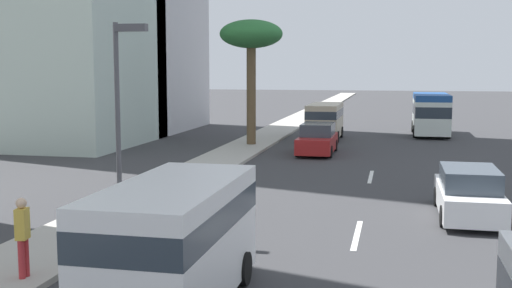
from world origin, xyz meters
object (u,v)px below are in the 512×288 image
(van_lead, at_px, (325,119))
(car_fourth, at_px, (468,194))
(palm_tree, at_px, (251,38))
(street_lamp, at_px, (121,100))
(minibus_third, at_px, (431,112))
(car_fifth, at_px, (317,140))
(van_second, at_px, (175,237))
(pedestrian_near_lamp, at_px, (23,234))

(van_lead, xyz_separation_m, car_fourth, (-20.67, -6.71, -0.58))
(palm_tree, bearing_deg, car_fourth, -146.67)
(car_fourth, bearing_deg, street_lamp, 112.49)
(minibus_third, height_order, car_fifth, minibus_third)
(car_fourth, height_order, car_fifth, car_fifth)
(van_second, height_order, car_fifth, van_second)
(car_fourth, distance_m, car_fifth, 15.07)
(minibus_third, distance_m, car_fifth, 13.02)
(street_lamp, bearing_deg, car_fifth, -10.56)
(van_second, distance_m, palm_tree, 25.84)
(van_second, xyz_separation_m, car_fifth, (22.64, 0.00, -0.62))
(car_fourth, height_order, street_lamp, street_lamp)
(minibus_third, bearing_deg, car_fifth, 150.20)
(van_second, relative_size, car_fourth, 1.06)
(van_lead, distance_m, pedestrian_near_lamp, 29.28)
(van_second, bearing_deg, street_lamp, -146.53)
(van_lead, bearing_deg, palm_tree, -39.71)
(van_lead, bearing_deg, minibus_third, 122.04)
(van_lead, height_order, palm_tree, palm_tree)
(minibus_third, bearing_deg, van_lead, 122.04)
(car_fourth, bearing_deg, van_second, 144.77)
(minibus_third, xyz_separation_m, pedestrian_near_lamp, (-33.38, 10.06, -0.46))
(minibus_third, bearing_deg, car_fourth, 179.73)
(pedestrian_near_lamp, bearing_deg, van_second, 71.45)
(van_lead, relative_size, van_second, 1.03)
(van_lead, xyz_separation_m, palm_tree, (-4.62, 3.84, 5.00))
(car_fourth, distance_m, street_lamp, 10.85)
(van_second, bearing_deg, van_lead, -179.27)
(pedestrian_near_lamp, bearing_deg, minibus_third, 153.13)
(van_second, relative_size, car_fifth, 1.11)
(car_fifth, distance_m, street_lamp, 18.20)
(car_fifth, distance_m, palm_tree, 7.36)
(palm_tree, bearing_deg, pedestrian_near_lamp, -178.58)
(minibus_third, xyz_separation_m, street_lamp, (-28.93, 9.75, 2.18))
(car_fourth, xyz_separation_m, car_fifth, (13.67, 6.34, 0.02))
(car_fifth, height_order, street_lamp, street_lamp)
(van_second, bearing_deg, palm_tree, -170.43)
(van_second, distance_m, car_fifth, 22.65)
(van_lead, distance_m, street_lamp, 24.95)
(car_fifth, height_order, palm_tree, palm_tree)
(palm_tree, bearing_deg, street_lamp, -177.36)
(street_lamp, bearing_deg, car_fourth, -67.51)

